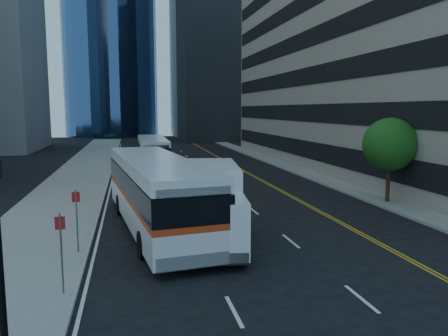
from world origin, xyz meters
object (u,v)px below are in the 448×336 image
(bus_rear, at_px, (153,152))
(box_truck, at_px, (211,204))
(street_tree, at_px, (390,144))
(bus_front, at_px, (156,191))

(bus_rear, bearing_deg, box_truck, -87.43)
(bus_rear, height_order, box_truck, box_truck)
(street_tree, xyz_separation_m, bus_front, (-14.13, -2.82, -1.77))
(street_tree, distance_m, bus_rear, 23.40)
(box_truck, bearing_deg, street_tree, 32.51)
(bus_front, bearing_deg, street_tree, 3.58)
(bus_front, height_order, bus_rear, bus_front)
(street_tree, relative_size, box_truck, 0.71)
(street_tree, height_order, bus_front, street_tree)
(bus_front, xyz_separation_m, box_truck, (2.14, -2.79, -0.12))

